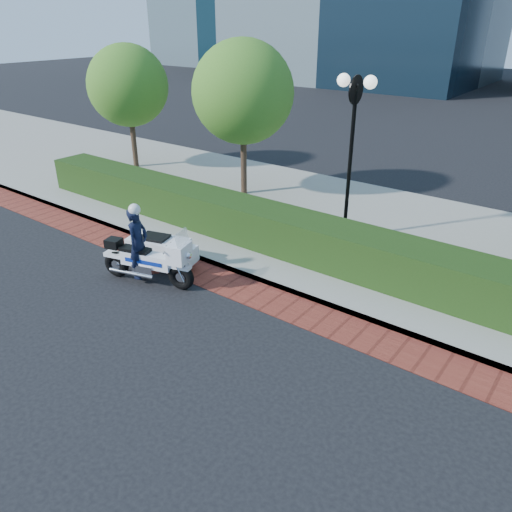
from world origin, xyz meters
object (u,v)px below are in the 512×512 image
Objects in this scene: tree_b at (243,92)px; police_motorcycle at (151,251)px; tree_a at (128,86)px; lamppost at (352,134)px.

police_motorcycle is at bearing -72.71° from tree_b.
lamppost is at bearing -7.41° from tree_a.
lamppost is 10.09m from tree_a.
lamppost is at bearing -16.11° from tree_b.
tree_a is at bearing 180.00° from tree_b.
tree_a reaches higher than police_motorcycle.
tree_a is 9.63m from police_motorcycle.
lamppost reaches higher than police_motorcycle.
police_motorcycle is (-2.71, -4.45, -2.30)m from lamppost.
tree_a is at bearing 125.88° from police_motorcycle.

